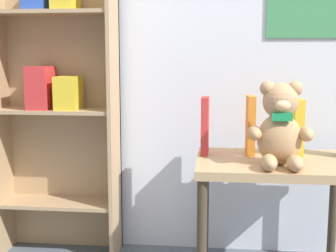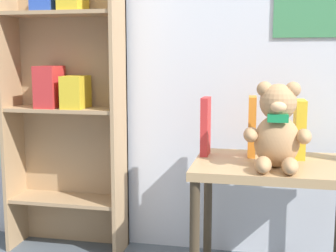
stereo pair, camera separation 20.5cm
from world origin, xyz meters
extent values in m
cube|color=silver|center=(0.00, 1.41, 1.25)|extent=(4.80, 0.06, 2.50)
cube|color=#3D8451|center=(0.41, 1.38, 1.20)|extent=(0.34, 0.01, 0.24)
cube|color=tan|center=(-1.05, 1.25, 0.73)|extent=(0.02, 0.22, 1.46)
cube|color=tan|center=(-0.48, 1.25, 0.73)|extent=(0.02, 0.22, 1.46)
cube|color=tan|center=(-0.77, 1.35, 0.73)|extent=(0.59, 0.02, 1.46)
cube|color=tan|center=(-0.77, 1.25, 0.26)|extent=(0.56, 0.21, 0.02)
cube|color=tan|center=(-0.77, 1.25, 0.73)|extent=(0.56, 0.21, 0.02)
cube|color=tan|center=(-0.77, 1.25, 1.19)|extent=(0.56, 0.21, 0.02)
cube|color=red|center=(-0.84, 1.24, 0.84)|extent=(0.10, 0.16, 0.21)
cube|color=gold|center=(-0.70, 1.24, 0.82)|extent=(0.10, 0.16, 0.16)
cube|color=tan|center=(0.26, 1.02, 0.54)|extent=(0.66, 0.48, 0.04)
cylinder|color=#3E3121|center=(-0.04, 0.81, 0.26)|extent=(0.04, 0.04, 0.52)
cylinder|color=#3E3121|center=(-0.04, 1.23, 0.26)|extent=(0.04, 0.04, 0.52)
ellipsoid|color=tan|center=(0.27, 0.94, 0.66)|extent=(0.18, 0.14, 0.21)
sphere|color=tan|center=(0.27, 0.94, 0.82)|extent=(0.14, 0.14, 0.14)
sphere|color=tan|center=(0.21, 0.94, 0.87)|extent=(0.06, 0.06, 0.06)
sphere|color=tan|center=(0.32, 0.94, 0.87)|extent=(0.06, 0.06, 0.06)
ellipsoid|color=#F4BB82|center=(0.27, 0.88, 0.81)|extent=(0.06, 0.04, 0.04)
ellipsoid|color=tan|center=(0.17, 0.92, 0.69)|extent=(0.06, 0.11, 0.06)
ellipsoid|color=tan|center=(0.37, 0.92, 0.69)|extent=(0.06, 0.11, 0.06)
ellipsoid|color=tan|center=(0.22, 0.84, 0.59)|extent=(0.06, 0.12, 0.06)
ellipsoid|color=tan|center=(0.31, 0.84, 0.59)|extent=(0.06, 0.12, 0.06)
cube|color=#198E4C|center=(0.27, 0.88, 0.76)|extent=(0.08, 0.02, 0.03)
cube|color=red|center=(-0.04, 1.11, 0.69)|extent=(0.03, 0.10, 0.26)
cube|color=orange|center=(0.16, 1.14, 0.69)|extent=(0.04, 0.12, 0.26)
cube|color=gold|center=(0.36, 1.13, 0.68)|extent=(0.05, 0.13, 0.25)
camera|label=1|loc=(0.02, -0.94, 1.00)|focal=50.00mm
camera|label=2|loc=(0.22, -0.91, 1.00)|focal=50.00mm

